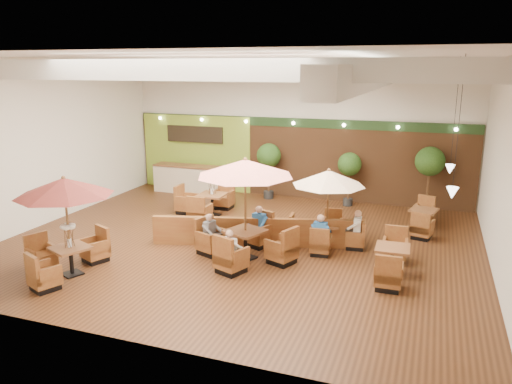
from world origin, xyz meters
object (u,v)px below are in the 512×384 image
at_px(table_2, 328,193).
at_px(diner_0, 231,246).
at_px(service_counter, 189,179).
at_px(topiary_0, 269,158).
at_px(table_5, 423,220).
at_px(topiary_2, 430,164).
at_px(table_0, 64,205).
at_px(topiary_1, 349,166).
at_px(diner_1, 258,222).
at_px(diner_2, 211,229).
at_px(diner_4, 356,225).
at_px(table_1, 245,191).
at_px(table_4, 392,261).
at_px(diner_3, 321,230).
at_px(table_3, 205,203).
at_px(booth_divider, 257,232).

bearing_deg(table_2, diner_0, -128.73).
bearing_deg(service_counter, diner_0, -55.71).
xyz_separation_m(topiary_0, diner_0, (1.47, -7.51, -0.95)).
bearing_deg(table_5, table_2, -123.08).
relative_size(topiary_0, topiary_2, 0.92).
bearing_deg(table_0, service_counter, 120.38).
bearing_deg(topiary_2, topiary_1, 180.00).
relative_size(diner_1, diner_2, 1.06).
relative_size(service_counter, diner_0, 4.18).
distance_m(diner_0, diner_4, 3.99).
height_order(table_1, diner_1, table_1).
relative_size(table_5, topiary_0, 1.12).
distance_m(table_5, diner_2, 7.10).
bearing_deg(table_4, topiary_2, 82.27).
bearing_deg(diner_0, table_5, 71.51).
distance_m(topiary_2, diner_3, 6.22).
bearing_deg(table_0, table_4, 42.97).
bearing_deg(topiary_2, table_3, -157.92).
bearing_deg(topiary_0, booth_divider, -75.21).
bearing_deg(diner_4, table_5, -39.34).
relative_size(booth_divider, table_1, 2.09).
xyz_separation_m(table_0, topiary_1, (5.63, 9.02, -0.32)).
relative_size(diner_2, diner_4, 1.01).
bearing_deg(diner_2, booth_divider, 148.89).
distance_m(table_0, topiary_2, 12.40).
bearing_deg(topiary_2, table_2, -120.49).
bearing_deg(table_3, diner_3, -27.22).
xyz_separation_m(topiary_2, diner_1, (-4.63, -5.41, -1.07)).
relative_size(table_0, table_1, 0.91).
relative_size(table_0, topiary_2, 1.12).
relative_size(booth_divider, topiary_1, 3.02).
relative_size(table_2, table_5, 0.93).
bearing_deg(table_3, table_5, 6.73).
distance_m(booth_divider, diner_4, 2.92).
bearing_deg(table_5, topiary_1, 156.68).
bearing_deg(table_0, diner_0, 44.50).
bearing_deg(table_5, topiary_0, 174.49).
bearing_deg(booth_divider, service_counter, 117.73).
bearing_deg(topiary_1, diner_0, -103.18).
xyz_separation_m(table_3, diner_0, (2.86, -4.47, 0.26)).
xyz_separation_m(diner_1, diner_3, (1.90, -0.08, -0.01)).
relative_size(topiary_0, diner_1, 2.93).
bearing_deg(table_3, topiary_2, 22.05).
bearing_deg(diner_3, topiary_1, 92.76).
xyz_separation_m(table_1, diner_2, (-1.05, 0.00, -1.20)).
height_order(table_3, table_5, table_3).
height_order(table_1, diner_2, table_1).
height_order(table_1, table_4, table_1).
height_order(service_counter, table_5, service_counter).
height_order(table_5, diner_4, diner_4).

